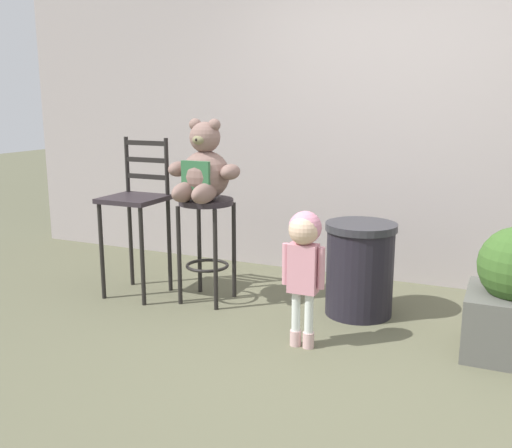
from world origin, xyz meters
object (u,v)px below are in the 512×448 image
bar_chair_empty (137,206)px  trash_bin (360,269)px  teddy_bear (204,170)px  bar_stool_with_teddy (207,228)px  child_walking (304,250)px

bar_chair_empty → trash_bin: bearing=8.7°
trash_bin → bar_chair_empty: bar_chair_empty is taller
teddy_bear → bar_chair_empty: (-0.56, -0.04, -0.30)m
bar_stool_with_teddy → trash_bin: bearing=9.6°
teddy_bear → child_walking: 1.10m
teddy_bear → trash_bin: size_ratio=0.88×
teddy_bear → child_walking: (0.92, -0.46, -0.37)m
child_walking → trash_bin: (0.18, 0.68, -0.28)m
teddy_bear → child_walking: size_ratio=0.68×
child_walking → trash_bin: size_ratio=1.29×
child_walking → bar_stool_with_teddy: bearing=68.3°
bar_chair_empty → teddy_bear: bearing=4.2°
bar_stool_with_teddy → child_walking: bearing=-28.0°
bar_chair_empty → bar_stool_with_teddy: bearing=7.1°
bar_stool_with_teddy → trash_bin: (1.10, 0.19, -0.22)m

